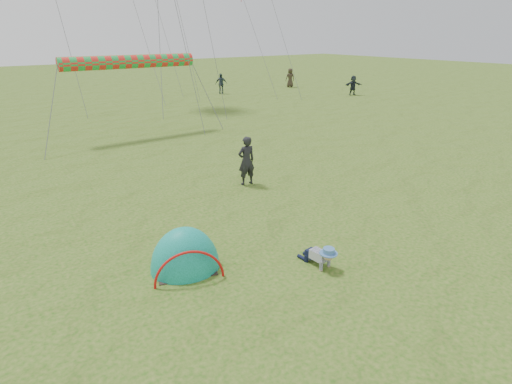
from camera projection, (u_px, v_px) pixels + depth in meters
ground at (304, 261)px, 9.27m from camera, size 140.00×140.00×0.00m
crawling_toddler at (321, 255)px, 8.96m from camera, size 0.57×0.77×0.56m
popup_tent at (186, 268)px, 8.98m from camera, size 1.85×1.67×2.00m
standing_adult at (246, 161)px, 13.64m from camera, size 0.66×0.48×1.71m
crowd_person_2 at (221, 84)px, 34.22m from camera, size 1.07×0.79×1.68m
crowd_person_4 at (290, 78)px, 38.40m from camera, size 1.00×0.82×1.75m
crowd_person_11 at (353, 85)px, 33.51m from camera, size 1.54×1.03×1.59m
rainbow_tube_kite at (130, 62)px, 19.36m from camera, size 6.51×0.64×0.64m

